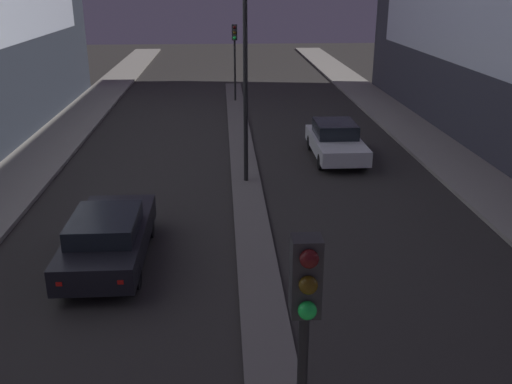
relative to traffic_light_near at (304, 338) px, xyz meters
name	(u,v)px	position (x,y,z in m)	size (l,w,h in m)	color
median_strip	(243,162)	(0.00, 17.09, -3.35)	(1.07, 37.15, 0.11)	#66605B
traffic_light_near	(304,338)	(0.00, 0.00, 0.00)	(0.32, 0.42, 4.49)	black
traffic_light_mid	(235,45)	(0.00, 29.55, 0.00)	(0.32, 0.42, 4.49)	black
street_lamp	(245,23)	(0.00, 14.67, 2.29)	(0.50, 0.50, 8.45)	black
car_left_lane	(108,237)	(-3.89, 8.56, -2.65)	(1.95, 4.81, 1.47)	black
car_right_lane	(336,141)	(3.89, 17.57, -2.65)	(1.92, 4.61, 1.50)	silver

